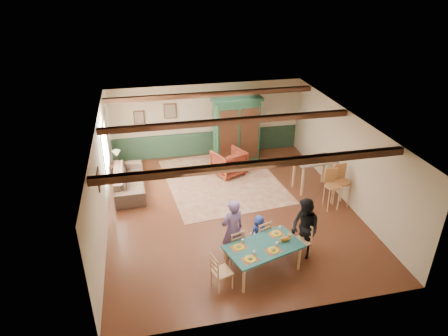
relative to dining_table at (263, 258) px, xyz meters
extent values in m
plane|color=#4A2215|center=(-0.13, 2.69, -0.36)|extent=(8.00, 8.00, 0.00)
cube|color=beige|center=(-0.13, 6.69, 0.99)|extent=(7.00, 0.02, 2.70)
cube|color=beige|center=(-3.63, 2.69, 0.99)|extent=(0.02, 8.00, 2.70)
cube|color=beige|center=(3.37, 2.69, 0.99)|extent=(0.02, 8.00, 2.70)
cube|color=white|center=(-0.13, 2.69, 2.34)|extent=(7.00, 8.00, 0.02)
cube|color=#1C3524|center=(-0.13, 6.67, 0.09)|extent=(6.95, 0.03, 0.90)
cube|color=black|center=(-0.13, 0.39, 2.25)|extent=(6.95, 0.16, 0.16)
cube|color=black|center=(-0.13, 3.09, 2.25)|extent=(6.95, 0.16, 0.16)
cube|color=black|center=(-0.13, 5.69, 2.25)|extent=(6.95, 0.16, 0.16)
imported|color=#745795|center=(-0.58, 0.61, 0.46)|extent=(0.69, 0.55, 1.64)
imported|color=black|center=(1.13, 0.35, 0.43)|extent=(0.79, 0.90, 1.57)
imported|color=navy|center=(0.14, 0.84, 0.12)|extent=(0.53, 0.43, 0.95)
cube|color=beige|center=(-0.01, 4.48, -0.35)|extent=(3.96, 4.55, 0.01)
cube|color=#143320|center=(0.78, 5.81, 0.85)|extent=(1.76, 0.82, 2.41)
imported|color=#4E160F|center=(0.30, 4.92, 0.08)|extent=(1.25, 1.26, 0.88)
imported|color=#43342A|center=(-3.01, 4.53, -0.01)|extent=(0.96, 2.35, 0.68)
camera|label=1|loc=(-2.42, -6.91, 6.07)|focal=32.00mm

